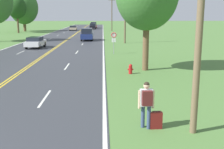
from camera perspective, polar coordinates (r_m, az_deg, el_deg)
name	(u,v)px	position (r m, az deg, el deg)	size (l,w,h in m)	color
hitchhiker_person	(146,100)	(10.36, 7.02, -5.25)	(0.60, 0.43, 1.78)	#38476B
suitcase	(156,120)	(10.64, 8.96, -9.19)	(0.45, 0.17, 0.70)	maroon
fire_hydrant	(131,69)	(20.17, 3.78, 1.15)	(0.42, 0.26, 0.71)	red
traffic_sign	(114,38)	(30.36, 0.36, 7.49)	(0.60, 0.10, 2.35)	gray
utility_pole_foreground	(200,22)	(9.90, 17.42, 10.13)	(1.80, 0.24, 7.53)	brown
utility_pole_midground	(125,15)	(42.30, 2.68, 11.95)	(1.80, 0.24, 7.93)	brown
utility_pole_far	(112,14)	(75.02, -0.03, 12.19)	(1.80, 0.24, 8.51)	brown
tree_left_verge	(24,8)	(77.09, -17.53, 12.83)	(7.31, 7.31, 10.22)	brown
tree_behind_sign	(17,8)	(70.41, -18.77, 12.71)	(4.38, 4.38, 8.32)	brown
car_white_sedan_nearest	(35,42)	(37.41, -15.30, 6.37)	(2.02, 4.16, 1.41)	black
car_dark_blue_suv_approaching	(87,34)	(47.19, -5.10, 8.19)	(1.97, 4.76, 2.01)	black
car_champagne_sedan_mid_near	(73,28)	(78.82, -7.92, 9.37)	(2.03, 4.46, 1.32)	black
car_black_suv_mid_far	(93,26)	(85.91, -3.93, 9.82)	(1.78, 4.32, 1.76)	black
car_maroon_van_receding	(94,25)	(92.59, -3.74, 10.03)	(1.98, 4.89, 1.95)	black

